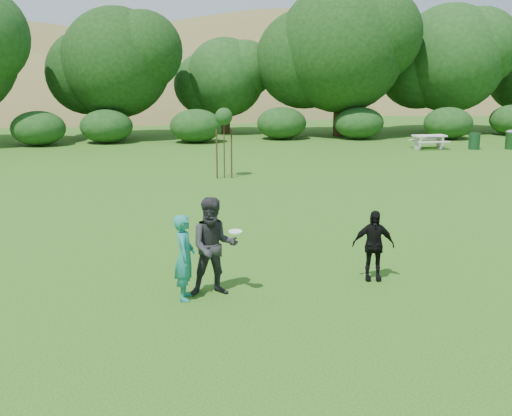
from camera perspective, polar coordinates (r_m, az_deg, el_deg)
The scene contains 11 objects.
ground at distance 13.13m, azimuth 2.36°, elevation -7.51°, with size 120.00×120.00×0.00m, color #19470C.
player_teal at distance 12.60m, azimuth -6.36°, elevation -4.38°, with size 0.62×0.41×1.70m, color #1C7E73.
player_grey at distance 12.76m, azimuth -3.78°, elevation -3.44°, with size 0.97×0.75×1.99m, color #29292C.
player_black at distance 13.89m, azimuth 10.38°, elevation -3.28°, with size 0.89×0.37×1.53m, color black.
trash_can_near at distance 37.18m, azimuth 18.83°, elevation 5.65°, with size 0.60×0.60×0.90m, color #163E1F.
frisbee at distance 12.55m, azimuth -1.84°, elevation -2.11°, with size 0.27×0.27×0.05m.
sapling at distance 25.92m, azimuth -2.88°, elevation 7.95°, with size 0.70×0.70×2.85m.
picnic_table at distance 36.64m, azimuth 15.14°, elevation 5.90°, with size 1.80×1.48×0.76m.
trash_can_lidded at distance 37.96m, azimuth 21.73°, elevation 5.70°, with size 0.60×0.60×1.05m.
hillside at distance 82.18m, azimuth -8.57°, elevation 0.88°, with size 150.00×72.00×52.00m.
tree_row at distance 41.15m, azimuth -2.02°, elevation 13.09°, with size 53.92×10.38×9.62m.
Camera 1 is at (-2.73, -12.03, 4.51)m, focal length 45.00 mm.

